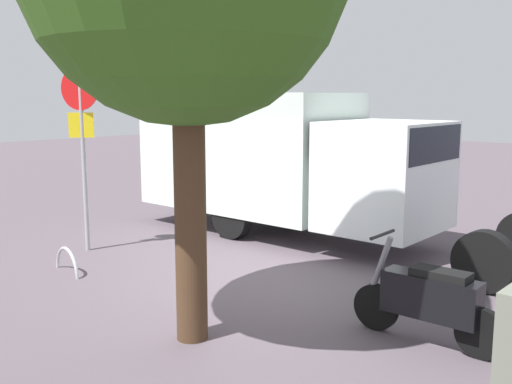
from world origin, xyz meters
The scene contains 5 objects.
ground_plane centered at (0.00, 0.00, 0.00)m, with size 60.00×60.00×0.00m, color #52474F.
box_truck_near centered at (1.90, -2.85, 1.59)m, with size 8.06×2.40×2.84m.
motorcycle centered at (-2.74, 0.18, 0.52)m, with size 1.81×0.55×1.20m.
stop_sign centered at (3.75, 0.54, 2.20)m, with size 0.71×0.33×3.30m.
bike_rack_hoop centered at (2.75, 1.53, 0.00)m, with size 0.85×0.85×0.05m, color #B7B7BC.
Camera 1 is at (-5.56, 6.16, 2.78)m, focal length 41.25 mm.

